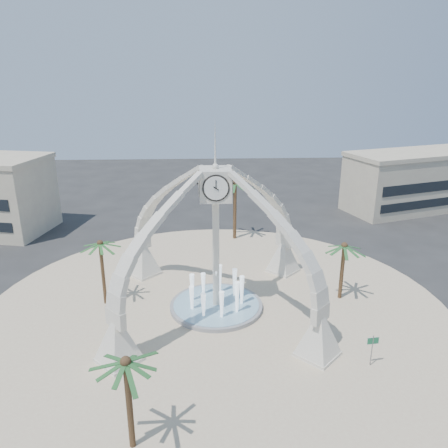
{
  "coord_description": "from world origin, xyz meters",
  "views": [
    {
      "loc": [
        -0.9,
        -33.37,
        19.3
      ],
      "look_at": [
        0.77,
        2.0,
        7.03
      ],
      "focal_mm": 35.0,
      "sensor_mm": 36.0,
      "label": 1
    }
  ],
  "objects_px": {
    "clock_tower": "(216,238)",
    "palm_west": "(100,244)",
    "palm_east": "(344,246)",
    "fountain": "(216,305)",
    "street_sign": "(373,345)",
    "palm_south": "(126,363)",
    "palm_north": "(235,184)"
  },
  "relations": [
    {
      "from": "fountain",
      "to": "palm_east",
      "type": "bearing_deg",
      "value": 6.35
    },
    {
      "from": "palm_east",
      "to": "street_sign",
      "type": "height_order",
      "value": "palm_east"
    },
    {
      "from": "palm_west",
      "to": "palm_north",
      "type": "xyz_separation_m",
      "value": [
        12.51,
        15.47,
        1.22
      ]
    },
    {
      "from": "palm_north",
      "to": "palm_east",
      "type": "bearing_deg",
      "value": -61.39
    },
    {
      "from": "fountain",
      "to": "street_sign",
      "type": "distance_m",
      "value": 13.49
    },
    {
      "from": "fountain",
      "to": "street_sign",
      "type": "xyz_separation_m",
      "value": [
        10.46,
        -8.39,
        1.44
      ]
    },
    {
      "from": "palm_west",
      "to": "clock_tower",
      "type": "bearing_deg",
      "value": -7.41
    },
    {
      "from": "palm_east",
      "to": "palm_south",
      "type": "height_order",
      "value": "palm_south"
    },
    {
      "from": "clock_tower",
      "to": "palm_east",
      "type": "height_order",
      "value": "clock_tower"
    },
    {
      "from": "palm_west",
      "to": "palm_east",
      "type": "bearing_deg",
      "value": -0.05
    },
    {
      "from": "palm_west",
      "to": "street_sign",
      "type": "height_order",
      "value": "palm_west"
    },
    {
      "from": "clock_tower",
      "to": "palm_west",
      "type": "height_order",
      "value": "clock_tower"
    },
    {
      "from": "palm_east",
      "to": "street_sign",
      "type": "xyz_separation_m",
      "value": [
        -0.75,
        -9.64,
        -3.34
      ]
    },
    {
      "from": "fountain",
      "to": "palm_east",
      "type": "distance_m",
      "value": 12.25
    },
    {
      "from": "clock_tower",
      "to": "street_sign",
      "type": "distance_m",
      "value": 14.23
    },
    {
      "from": "palm_north",
      "to": "clock_tower",
      "type": "bearing_deg",
      "value": -99.38
    },
    {
      "from": "fountain",
      "to": "palm_west",
      "type": "height_order",
      "value": "palm_west"
    },
    {
      "from": "clock_tower",
      "to": "palm_south",
      "type": "relative_size",
      "value": 2.9
    },
    {
      "from": "fountain",
      "to": "street_sign",
      "type": "height_order",
      "value": "fountain"
    },
    {
      "from": "fountain",
      "to": "palm_north",
      "type": "distance_m",
      "value": 18.19
    },
    {
      "from": "street_sign",
      "to": "palm_south",
      "type": "bearing_deg",
      "value": -165.55
    },
    {
      "from": "clock_tower",
      "to": "palm_south",
      "type": "height_order",
      "value": "clock_tower"
    },
    {
      "from": "clock_tower",
      "to": "fountain",
      "type": "distance_m",
      "value": 6.2
    },
    {
      "from": "fountain",
      "to": "palm_south",
      "type": "bearing_deg",
      "value": -108.9
    },
    {
      "from": "fountain",
      "to": "street_sign",
      "type": "relative_size",
      "value": 3.3
    },
    {
      "from": "palm_north",
      "to": "street_sign",
      "type": "distance_m",
      "value": 26.77
    },
    {
      "from": "clock_tower",
      "to": "palm_north",
      "type": "height_order",
      "value": "clock_tower"
    },
    {
      "from": "palm_north",
      "to": "palm_south",
      "type": "relative_size",
      "value": 1.26
    },
    {
      "from": "clock_tower",
      "to": "palm_south",
      "type": "bearing_deg",
      "value": -108.9
    },
    {
      "from": "palm_west",
      "to": "street_sign",
      "type": "relative_size",
      "value": 2.63
    },
    {
      "from": "street_sign",
      "to": "palm_east",
      "type": "bearing_deg",
      "value": 78.11
    },
    {
      "from": "palm_north",
      "to": "street_sign",
      "type": "bearing_deg",
      "value": -72.96
    }
  ]
}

